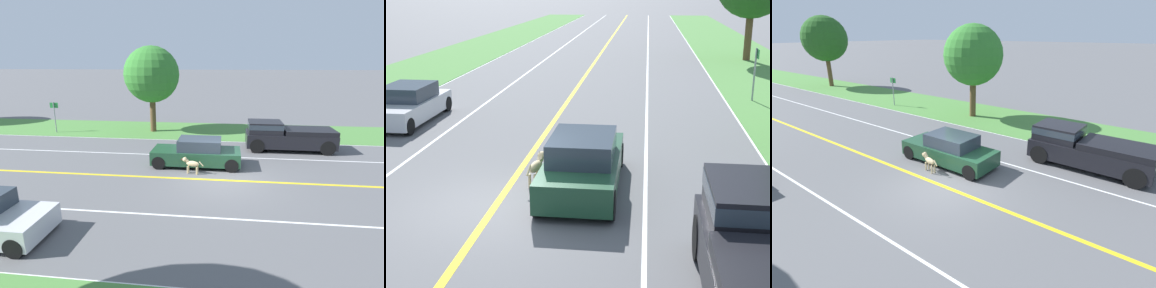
{
  "view_description": "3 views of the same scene",
  "coord_description": "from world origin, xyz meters",
  "views": [
    {
      "loc": [
        -12.88,
        -0.11,
        5.26
      ],
      "look_at": [
        2.05,
        1.65,
        1.12
      ],
      "focal_mm": 28.0,
      "sensor_mm": 36.0,
      "label": 1
    },
    {
      "loc": [
        3.4,
        -11.27,
        5.01
      ],
      "look_at": [
        1.73,
        1.84,
        1.04
      ],
      "focal_mm": 50.0,
      "sensor_mm": 36.0,
      "label": 2
    },
    {
      "loc": [
        -7.91,
        -7.13,
        5.79
      ],
      "look_at": [
        2.1,
        0.66,
        1.06
      ],
      "focal_mm": 28.0,
      "sensor_mm": 36.0,
      "label": 3
    }
  ],
  "objects": [
    {
      "name": "ego_car",
      "position": [
        1.92,
        1.37,
        0.67
      ],
      "size": [
        1.84,
        4.54,
        1.45
      ],
      "color": "#1E472D",
      "rests_on": "ground"
    },
    {
      "name": "oncoming_car",
      "position": [
        -5.47,
        7.48,
        0.64
      ],
      "size": [
        1.89,
        4.45,
        1.38
      ],
      "rotation": [
        0.0,
        0.0,
        3.14
      ],
      "color": "silver",
      "rests_on": "ground"
    },
    {
      "name": "centre_divider_line",
      "position": [
        0.0,
        0.0,
        0.0
      ],
      "size": [
        0.18,
        160.0,
        0.01
      ],
      "primitive_type": "cube",
      "color": "yellow",
      "rests_on": "ground"
    },
    {
      "name": "ground_plane",
      "position": [
        0.0,
        0.0,
        0.0
      ],
      "size": [
        400.0,
        400.0,
        0.0
      ],
      "primitive_type": "plane",
      "color": "#5B5B5E"
    },
    {
      "name": "lane_dash_same_dir",
      "position": [
        3.5,
        0.0,
        0.0
      ],
      "size": [
        0.1,
        160.0,
        0.01
      ],
      "primitive_type": "cube",
      "color": "white",
      "rests_on": "ground"
    },
    {
      "name": "dog",
      "position": [
        0.7,
        1.55,
        0.51
      ],
      "size": [
        0.4,
        1.16,
        0.82
      ],
      "rotation": [
        0.0,
        0.0,
        -0.22
      ],
      "color": "#D1B784",
      "rests_on": "ground"
    },
    {
      "name": "street_sign",
      "position": [
        8.16,
        12.86,
        1.49
      ],
      "size": [
        0.11,
        0.64,
        2.35
      ],
      "color": "gray",
      "rests_on": "ground"
    }
  ]
}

